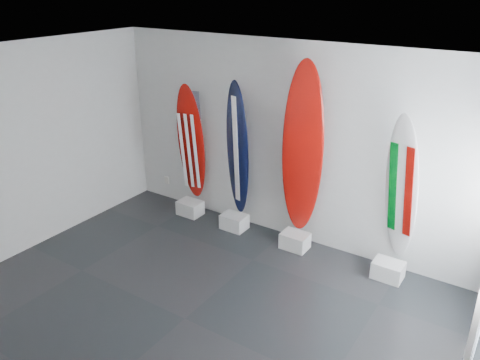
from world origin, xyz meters
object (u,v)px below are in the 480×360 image
Objects in this scene: surfboard_usa at (191,144)px; surfboard_italy at (401,190)px; surfboard_swiss at (303,151)px; surfboard_navy at (237,150)px.

surfboard_italy is (3.43, 0.00, 0.02)m from surfboard_usa.
surfboard_swiss is at bearing -163.54° from surfboard_italy.
surfboard_swiss is 1.43m from surfboard_italy.
surfboard_navy is at bearing 160.78° from surfboard_swiss.
surfboard_italy is (2.51, 0.00, -0.05)m from surfboard_navy.
surfboard_usa is 0.79× the size of surfboard_swiss.
surfboard_swiss is (1.10, 0.00, 0.20)m from surfboard_navy.
surfboard_italy is (1.41, 0.00, -0.26)m from surfboard_swiss.
surfboard_usa is 0.92m from surfboard_navy.
surfboard_usa is 2.03m from surfboard_swiss.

